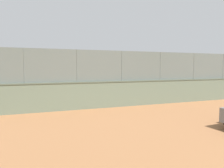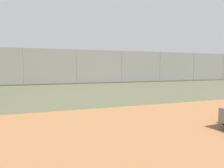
# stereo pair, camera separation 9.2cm
# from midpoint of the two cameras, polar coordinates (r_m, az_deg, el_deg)

# --- Properties ---
(ground_plane) EXTENTS (260.00, 260.00, 0.00)m
(ground_plane) POSITION_cam_midpoint_polar(r_m,az_deg,el_deg) (27.97, -5.28, -0.99)
(ground_plane) COLOR #A36B42
(perimeter_wall) EXTENTS (31.98, 0.93, 1.81)m
(perimeter_wall) POSITION_cam_midpoint_polar(r_m,az_deg,el_deg) (14.34, 2.56, -2.66)
(perimeter_wall) COLOR slate
(perimeter_wall) RESTS_ON ground_plane
(fence_panel_on_wall) EXTENTS (31.41, 0.58, 2.08)m
(fence_panel_on_wall) POSITION_cam_midpoint_polar(r_m,az_deg,el_deg) (14.23, 2.59, 5.10)
(fence_panel_on_wall) COLOR slate
(fence_panel_on_wall) RESTS_ON perimeter_wall
(player_foreground_swinging) EXTENTS (0.79, 1.30, 1.72)m
(player_foreground_swinging) POSITION_cam_midpoint_polar(r_m,az_deg,el_deg) (27.23, 1.99, 1.03)
(player_foreground_swinging) COLOR navy
(player_foreground_swinging) RESTS_ON ground_plane
(player_crossing_court) EXTENTS (0.66, 0.79, 1.47)m
(player_crossing_court) POSITION_cam_midpoint_polar(r_m,az_deg,el_deg) (16.71, 2.99, -1.83)
(player_crossing_court) COLOR black
(player_crossing_court) RESTS_ON ground_plane
(player_near_wall_returning) EXTENTS (0.86, 1.09, 1.64)m
(player_near_wall_returning) POSITION_cam_midpoint_polar(r_m,az_deg,el_deg) (20.28, -9.49, -0.41)
(player_near_wall_returning) COLOR navy
(player_near_wall_returning) RESTS_ON ground_plane
(sports_ball) EXTENTS (0.13, 0.13, 0.13)m
(sports_ball) POSITION_cam_midpoint_polar(r_m,az_deg,el_deg) (26.55, 5.25, 1.58)
(sports_ball) COLOR #3399D8
(spare_ball_by_wall) EXTENTS (0.08, 0.08, 0.08)m
(spare_ball_by_wall) POSITION_cam_midpoint_polar(r_m,az_deg,el_deg) (18.96, 21.17, -3.84)
(spare_ball_by_wall) COLOR #3399D8
(spare_ball_by_wall) RESTS_ON ground_plane
(courtside_bench) EXTENTS (1.61, 0.41, 0.87)m
(courtside_bench) POSITION_cam_midpoint_polar(r_m,az_deg,el_deg) (20.16, 21.20, -2.14)
(courtside_bench) COLOR brown
(courtside_bench) RESTS_ON ground_plane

